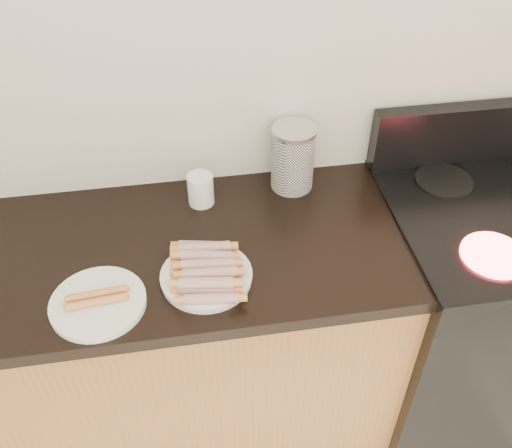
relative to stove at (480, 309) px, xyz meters
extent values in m
cube|color=silver|center=(-0.78, 0.32, 0.84)|extent=(4.00, 0.04, 2.60)
cube|color=#A1632A|center=(-1.48, 0.01, -0.03)|extent=(2.20, 0.59, 0.86)
cube|color=black|center=(-1.48, 0.01, 0.42)|extent=(2.20, 0.62, 0.04)
cube|color=black|center=(0.00, 0.00, -0.01)|extent=(0.76, 0.65, 0.90)
cube|color=black|center=(0.00, 0.28, 0.55)|extent=(0.76, 0.06, 0.20)
cylinder|color=#FF1E2D|center=(-0.17, -0.17, 0.46)|extent=(0.18, 0.18, 0.01)
cylinder|color=black|center=(-0.17, 0.17, 0.46)|extent=(0.18, 0.18, 0.01)
cylinder|color=white|center=(-0.95, -0.12, 0.45)|extent=(0.28, 0.28, 0.02)
cylinder|color=white|center=(-1.23, -0.17, 0.45)|extent=(0.31, 0.31, 0.02)
cylinder|color=maroon|center=(-0.95, -0.22, 0.47)|extent=(0.14, 0.05, 0.03)
cylinder|color=maroon|center=(-0.95, -0.18, 0.47)|extent=(0.14, 0.05, 0.03)
cylinder|color=maroon|center=(-0.95, -0.15, 0.47)|extent=(0.14, 0.05, 0.03)
cylinder|color=maroon|center=(-0.95, -0.12, 0.47)|extent=(0.14, 0.05, 0.03)
cylinder|color=maroon|center=(-0.95, -0.09, 0.47)|extent=(0.14, 0.05, 0.03)
cylinder|color=maroon|center=(-0.95, -0.06, 0.47)|extent=(0.14, 0.05, 0.03)
cylinder|color=maroon|center=(-0.95, -0.02, 0.47)|extent=(0.14, 0.05, 0.03)
cylinder|color=maroon|center=(-0.95, -0.18, 0.50)|extent=(0.14, 0.05, 0.03)
cylinder|color=maroon|center=(-0.95, -0.15, 0.50)|extent=(0.14, 0.05, 0.03)
cylinder|color=maroon|center=(-0.95, -0.12, 0.50)|extent=(0.14, 0.05, 0.03)
cylinder|color=maroon|center=(-0.95, -0.09, 0.50)|extent=(0.14, 0.05, 0.03)
cylinder|color=maroon|center=(-0.95, -0.06, 0.50)|extent=(0.14, 0.05, 0.03)
cylinder|color=#B06347|center=(-1.23, -0.18, 0.47)|extent=(0.14, 0.03, 0.02)
cylinder|color=#B06347|center=(-1.23, -0.15, 0.47)|extent=(0.14, 0.03, 0.02)
cylinder|color=white|center=(-0.65, 0.24, 0.54)|extent=(0.13, 0.13, 0.20)
cylinder|color=silver|center=(-0.65, 0.24, 0.65)|extent=(0.14, 0.14, 0.01)
cylinder|color=white|center=(-0.94, 0.21, 0.49)|extent=(0.10, 0.10, 0.10)
camera|label=1|loc=(-0.99, -1.16, 1.56)|focal=40.00mm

